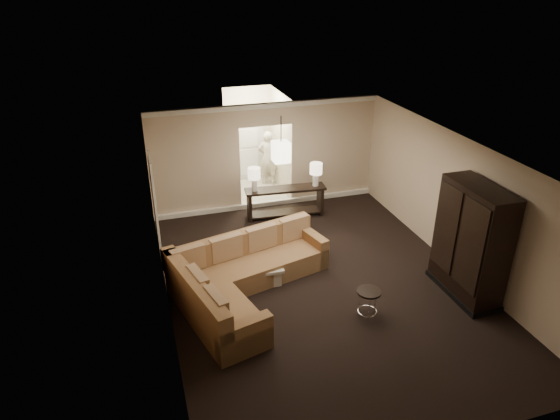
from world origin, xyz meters
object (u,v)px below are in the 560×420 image
object	(u,v)px
sectional_sofa	(241,277)
coffee_table	(256,270)
drink_table	(368,298)
person	(268,155)
console_table	(285,200)
armoire	(470,244)

from	to	relation	value
sectional_sofa	coffee_table	distance (m)	0.65
drink_table	person	distance (m)	6.65
sectional_sofa	person	bearing A→B (deg)	54.31
sectional_sofa	person	distance (m)	5.69
sectional_sofa	console_table	world-z (taller)	sectional_sofa
armoire	person	bearing A→B (deg)	108.20
drink_table	person	size ratio (longest dim) A/B	0.31
console_table	drink_table	bearing A→B (deg)	-82.29
sectional_sofa	armoire	world-z (taller)	armoire
sectional_sofa	console_table	size ratio (longest dim) A/B	1.65
sectional_sofa	drink_table	distance (m)	2.45
person	armoire	bearing A→B (deg)	130.54
sectional_sofa	console_table	distance (m)	3.56
coffee_table	person	distance (m)	5.14
coffee_table	armoire	distance (m)	4.23
sectional_sofa	drink_table	world-z (taller)	sectional_sofa
drink_table	armoire	bearing A→B (deg)	3.32
coffee_table	drink_table	distance (m)	2.46
sectional_sofa	armoire	size ratio (longest dim) A/B	1.50
console_table	armoire	size ratio (longest dim) A/B	0.91
coffee_table	person	xyz separation A→B (m)	(1.64, 4.82, 0.69)
console_table	person	xyz separation A→B (m)	(0.18, 2.25, 0.42)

